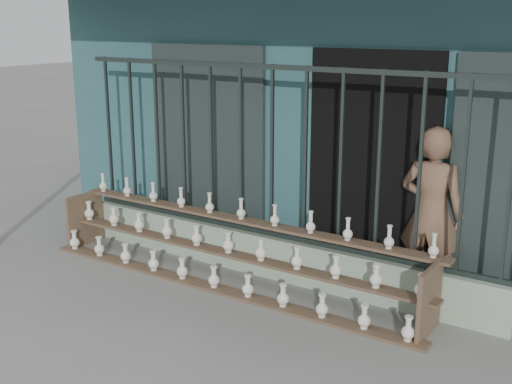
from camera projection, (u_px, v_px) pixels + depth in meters
The scene contains 6 objects.
ground at pixel (196, 320), 5.89m from camera, with size 60.00×60.00×0.00m, color slate.
workshop_building at pixel (384, 98), 8.88m from camera, with size 7.40×6.60×3.21m.
parapet_wall at pixel (271, 255), 6.88m from camera, with size 5.00×0.20×0.45m, color #98AE95.
security_fence at pixel (272, 153), 6.59m from camera, with size 5.00×0.04×1.80m.
shelf_rack at pixel (227, 250), 6.67m from camera, with size 4.50×0.68×0.85m.
elderly_woman at pixel (431, 214), 6.20m from camera, with size 0.63×0.41×1.72m, color brown.
Camera 1 is at (3.42, -4.19, 2.68)m, focal length 45.00 mm.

